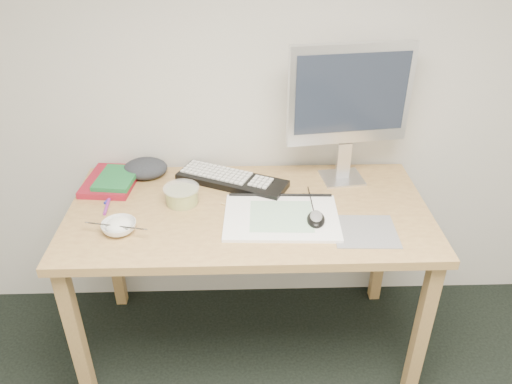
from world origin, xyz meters
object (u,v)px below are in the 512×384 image
monitor (350,99)px  keyboard (232,180)px  sketchpad (281,217)px  rice_bowl (119,227)px  desk (249,225)px

monitor → keyboard: bearing=175.5°
sketchpad → keyboard: bearing=126.9°
monitor → sketchpad: bearing=-140.8°
rice_bowl → keyboard: bearing=40.3°
sketchpad → monitor: bearing=49.3°
keyboard → desk: bearing=-46.1°
desk → keyboard: 0.23m
keyboard → monitor: monitor is taller
desk → sketchpad: bearing=-32.5°
monitor → desk: bearing=-158.7°
sketchpad → monitor: (0.28, 0.30, 0.36)m
rice_bowl → desk: bearing=17.0°
desk → sketchpad: (0.12, -0.08, 0.09)m
keyboard → rice_bowl: rice_bowl is taller
monitor → rice_bowl: monitor is taller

